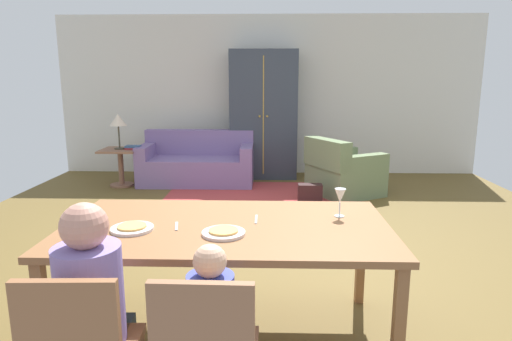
% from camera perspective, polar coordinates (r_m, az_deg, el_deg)
% --- Properties ---
extents(ground_plane, '(7.23, 6.34, 0.02)m').
position_cam_1_polar(ground_plane, '(4.84, 1.43, -8.15)').
color(ground_plane, brown).
extents(back_wall, '(7.23, 0.10, 2.70)m').
position_cam_1_polar(back_wall, '(7.77, 1.61, 9.63)').
color(back_wall, silver).
rests_on(back_wall, ground_plane).
extents(dining_table, '(1.99, 1.09, 0.76)m').
position_cam_1_polar(dining_table, '(2.75, -3.81, -8.16)').
color(dining_table, brown).
rests_on(dining_table, ground_plane).
extents(plate_near_man, '(0.25, 0.25, 0.02)m').
position_cam_1_polar(plate_near_man, '(2.72, -15.70, -7.24)').
color(plate_near_man, silver).
rests_on(plate_near_man, dining_table).
extents(pizza_near_man, '(0.17, 0.17, 0.01)m').
position_cam_1_polar(pizza_near_man, '(2.72, -15.72, -6.94)').
color(pizza_near_man, '#E2A953').
rests_on(pizza_near_man, plate_near_man).
extents(plate_near_child, '(0.25, 0.25, 0.02)m').
position_cam_1_polar(plate_near_child, '(2.56, -4.21, -8.06)').
color(plate_near_child, silver).
rests_on(plate_near_child, dining_table).
extents(pizza_near_child, '(0.17, 0.17, 0.01)m').
position_cam_1_polar(pizza_near_child, '(2.55, -4.22, -7.74)').
color(pizza_near_child, '#E7A751').
rests_on(pizza_near_child, plate_near_child).
extents(wine_glass, '(0.07, 0.07, 0.19)m').
position_cam_1_polar(wine_glass, '(2.89, 10.81, -3.35)').
color(wine_glass, silver).
rests_on(wine_glass, dining_table).
extents(fork, '(0.04, 0.15, 0.01)m').
position_cam_1_polar(fork, '(2.73, -10.23, -7.08)').
color(fork, silver).
rests_on(fork, dining_table).
extents(knife, '(0.01, 0.17, 0.01)m').
position_cam_1_polar(knife, '(2.81, 0.03, -6.30)').
color(knife, silver).
rests_on(knife, dining_table).
extents(person_man, '(0.30, 0.40, 1.11)m').
position_cam_1_polar(person_man, '(2.31, -20.04, -18.13)').
color(person_man, '#2C3C43').
rests_on(person_man, ground_plane).
extents(area_rug, '(2.60, 1.80, 0.01)m').
position_cam_1_polar(area_rug, '(6.26, 0.15, -3.38)').
color(area_rug, '#AA3A3A').
rests_on(area_rug, ground_plane).
extents(couch, '(1.77, 0.86, 0.82)m').
position_cam_1_polar(couch, '(7.11, -7.55, 0.84)').
color(couch, slate).
rests_on(couch, ground_plane).
extents(armchair, '(1.16, 1.16, 0.82)m').
position_cam_1_polar(armchair, '(6.44, 11.11, -0.29)').
color(armchair, '#6A7D56').
rests_on(armchair, ground_plane).
extents(armoire, '(1.10, 0.59, 2.10)m').
position_cam_1_polar(armoire, '(7.40, 0.99, 7.20)').
color(armoire, '#333B47').
rests_on(armoire, ground_plane).
extents(side_table, '(0.56, 0.56, 0.58)m').
position_cam_1_polar(side_table, '(7.13, -17.08, 1.06)').
color(side_table, brown).
rests_on(side_table, ground_plane).
extents(table_lamp, '(0.26, 0.26, 0.54)m').
position_cam_1_polar(table_lamp, '(7.05, -17.39, 6.11)').
color(table_lamp, '#403C2D').
rests_on(table_lamp, side_table).
extents(book_lower, '(0.22, 0.16, 0.03)m').
position_cam_1_polar(book_lower, '(7.03, -15.58, 2.79)').
color(book_lower, '#A52F39').
rests_on(book_lower, side_table).
extents(book_upper, '(0.22, 0.16, 0.03)m').
position_cam_1_polar(book_upper, '(7.03, -15.60, 3.01)').
color(book_upper, '#35557F').
rests_on(book_upper, book_lower).
extents(handbag, '(0.32, 0.16, 0.26)m').
position_cam_1_polar(handbag, '(5.96, 6.99, -2.99)').
color(handbag, black).
rests_on(handbag, ground_plane).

